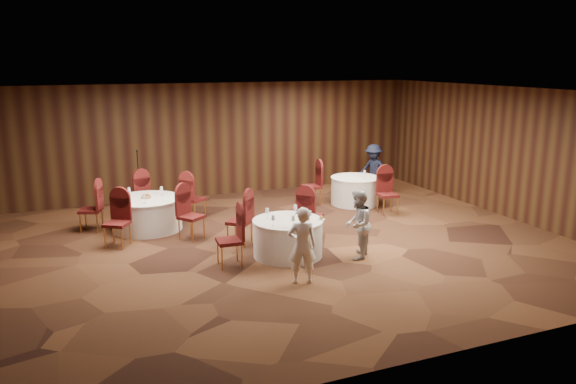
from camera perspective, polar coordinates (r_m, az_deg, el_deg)
name	(u,v)px	position (r m, az deg, el deg)	size (l,w,h in m)	color
ground	(283,245)	(11.91, -0.53, -5.45)	(12.00, 12.00, 0.00)	black
room_shell	(283,154)	(11.43, -0.55, 3.92)	(12.00, 12.00, 12.00)	silver
table_main	(288,238)	(11.20, -0.02, -4.65)	(1.40, 1.40, 0.74)	silver
table_left	(147,214)	(13.31, -14.14, -2.15)	(1.61, 1.61, 0.74)	silver
table_right	(355,190)	(15.30, 6.84, 0.17)	(1.33, 1.33, 0.74)	silver
chairs_main	(261,225)	(11.61, -2.72, -3.37)	(2.78, 1.82, 1.00)	#3C0E0C
chairs_left	(147,208)	(13.30, -14.17, -1.59)	(3.10, 3.07, 1.00)	#3C0E0C
chairs_right	(348,190)	(14.75, 6.16, 0.19)	(1.97, 2.17, 1.00)	#3C0E0C
tabletop_main	(296,216)	(11.02, 0.82, -2.40)	(1.14, 1.09, 0.22)	silver
tabletop_left	(146,195)	(13.19, -14.27, -0.29)	(0.79, 0.83, 0.22)	silver
tabletop_right	(365,172)	(15.08, 7.80, 1.98)	(0.08, 0.08, 0.22)	silver
mic_stand	(140,196)	(14.59, -14.83, -0.39)	(0.24, 0.24, 1.66)	black
woman_a	(302,245)	(9.77, 1.44, -5.45)	(0.50, 0.33, 1.38)	white
woman_b	(358,224)	(11.06, 7.10, -3.28)	(0.67, 0.52, 1.38)	#B2B2B7
man_c	(374,169)	(16.43, 8.68, 2.29)	(0.94, 0.54, 1.46)	black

